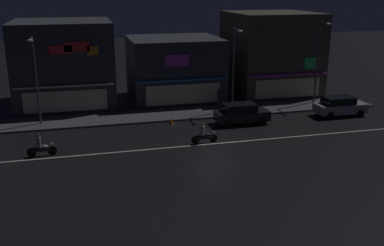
{
  "coord_description": "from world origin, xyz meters",
  "views": [
    {
      "loc": [
        -8.97,
        -28.24,
        10.61
      ],
      "look_at": [
        -1.54,
        0.8,
        1.41
      ],
      "focal_mm": 41.69,
      "sensor_mm": 36.0,
      "label": 1
    }
  ],
  "objects_px": {
    "streetlamp_west": "(35,73)",
    "streetlamp_east": "(319,56)",
    "pedestrian_on_sidewalk": "(219,98)",
    "motorcycle_following": "(41,147)",
    "motorcycle_lead": "(204,135)",
    "streetlamp_mid": "(234,63)",
    "parked_car_near_kerb": "(241,113)",
    "parked_car_trailing": "(340,106)",
    "traffic_cone": "(171,121)"
  },
  "relations": [
    {
      "from": "streetlamp_west",
      "to": "streetlamp_east",
      "type": "distance_m",
      "value": 24.62
    },
    {
      "from": "pedestrian_on_sidewalk",
      "to": "motorcycle_following",
      "type": "height_order",
      "value": "pedestrian_on_sidewalk"
    },
    {
      "from": "streetlamp_west",
      "to": "motorcycle_following",
      "type": "height_order",
      "value": "streetlamp_west"
    },
    {
      "from": "streetlamp_west",
      "to": "motorcycle_lead",
      "type": "distance_m",
      "value": 13.97
    },
    {
      "from": "streetlamp_west",
      "to": "motorcycle_following",
      "type": "bearing_deg",
      "value": -85.89
    },
    {
      "from": "streetlamp_west",
      "to": "streetlamp_mid",
      "type": "distance_m",
      "value": 16.17
    },
    {
      "from": "streetlamp_east",
      "to": "parked_car_near_kerb",
      "type": "bearing_deg",
      "value": -154.78
    },
    {
      "from": "motorcycle_lead",
      "to": "streetlamp_west",
      "type": "bearing_deg",
      "value": 143.33
    },
    {
      "from": "streetlamp_mid",
      "to": "parked_car_near_kerb",
      "type": "height_order",
      "value": "streetlamp_mid"
    },
    {
      "from": "streetlamp_east",
      "to": "motorcycle_lead",
      "type": "distance_m",
      "value": 15.86
    },
    {
      "from": "parked_car_near_kerb",
      "to": "motorcycle_lead",
      "type": "bearing_deg",
      "value": -138.21
    },
    {
      "from": "streetlamp_mid",
      "to": "parked_car_trailing",
      "type": "height_order",
      "value": "streetlamp_mid"
    },
    {
      "from": "pedestrian_on_sidewalk",
      "to": "traffic_cone",
      "type": "distance_m",
      "value": 6.23
    },
    {
      "from": "motorcycle_lead",
      "to": "traffic_cone",
      "type": "bearing_deg",
      "value": 99.59
    },
    {
      "from": "parked_car_near_kerb",
      "to": "traffic_cone",
      "type": "height_order",
      "value": "parked_car_near_kerb"
    },
    {
      "from": "motorcycle_following",
      "to": "traffic_cone",
      "type": "xyz_separation_m",
      "value": [
        9.68,
        4.74,
        -0.36
      ]
    },
    {
      "from": "streetlamp_east",
      "to": "parked_car_trailing",
      "type": "distance_m",
      "value": 5.5
    },
    {
      "from": "streetlamp_west",
      "to": "traffic_cone",
      "type": "distance_m",
      "value": 11.12
    },
    {
      "from": "streetlamp_mid",
      "to": "streetlamp_west",
      "type": "bearing_deg",
      "value": -179.69
    },
    {
      "from": "pedestrian_on_sidewalk",
      "to": "motorcycle_following",
      "type": "xyz_separation_m",
      "value": [
        -14.8,
        -8.22,
        -0.37
      ]
    },
    {
      "from": "streetlamp_east",
      "to": "traffic_cone",
      "type": "height_order",
      "value": "streetlamp_east"
    },
    {
      "from": "streetlamp_west",
      "to": "motorcycle_lead",
      "type": "height_order",
      "value": "streetlamp_west"
    },
    {
      "from": "streetlamp_west",
      "to": "streetlamp_mid",
      "type": "relative_size",
      "value": 0.96
    },
    {
      "from": "streetlamp_east",
      "to": "parked_car_near_kerb",
      "type": "relative_size",
      "value": 1.75
    },
    {
      "from": "motorcycle_lead",
      "to": "motorcycle_following",
      "type": "height_order",
      "value": "same"
    },
    {
      "from": "traffic_cone",
      "to": "parked_car_near_kerb",
      "type": "bearing_deg",
      "value": -13.08
    },
    {
      "from": "pedestrian_on_sidewalk",
      "to": "parked_car_near_kerb",
      "type": "height_order",
      "value": "pedestrian_on_sidewalk"
    },
    {
      "from": "streetlamp_mid",
      "to": "parked_car_near_kerb",
      "type": "bearing_deg",
      "value": -98.77
    },
    {
      "from": "streetlamp_east",
      "to": "motorcycle_lead",
      "type": "bearing_deg",
      "value": -148.82
    },
    {
      "from": "pedestrian_on_sidewalk",
      "to": "motorcycle_lead",
      "type": "relative_size",
      "value": 0.97
    },
    {
      "from": "streetlamp_east",
      "to": "parked_car_trailing",
      "type": "height_order",
      "value": "streetlamp_east"
    },
    {
      "from": "streetlamp_mid",
      "to": "traffic_cone",
      "type": "xyz_separation_m",
      "value": [
        -6.0,
        -2.22,
        -4.09
      ]
    },
    {
      "from": "streetlamp_mid",
      "to": "motorcycle_lead",
      "type": "distance_m",
      "value": 9.4
    },
    {
      "from": "streetlamp_east",
      "to": "parked_car_near_kerb",
      "type": "xyz_separation_m",
      "value": [
        -8.97,
        -4.22,
        -3.68
      ]
    },
    {
      "from": "parked_car_trailing",
      "to": "streetlamp_west",
      "type": "bearing_deg",
      "value": 172.46
    },
    {
      "from": "motorcycle_following",
      "to": "traffic_cone",
      "type": "relative_size",
      "value": 3.45
    },
    {
      "from": "streetlamp_mid",
      "to": "parked_car_near_kerb",
      "type": "relative_size",
      "value": 1.67
    },
    {
      "from": "streetlamp_west",
      "to": "parked_car_near_kerb",
      "type": "bearing_deg",
      "value": -12.27
    },
    {
      "from": "motorcycle_lead",
      "to": "traffic_cone",
      "type": "distance_m",
      "value": 5.17
    },
    {
      "from": "traffic_cone",
      "to": "parked_car_trailing",
      "type": "bearing_deg",
      "value": -4.46
    },
    {
      "from": "parked_car_near_kerb",
      "to": "parked_car_trailing",
      "type": "xyz_separation_m",
      "value": [
        8.97,
        0.14,
        0.0
      ]
    },
    {
      "from": "streetlamp_west",
      "to": "parked_car_trailing",
      "type": "relative_size",
      "value": 1.6
    },
    {
      "from": "streetlamp_west",
      "to": "streetlamp_mid",
      "type": "height_order",
      "value": "streetlamp_mid"
    },
    {
      "from": "parked_car_near_kerb",
      "to": "traffic_cone",
      "type": "distance_m",
      "value": 5.63
    },
    {
      "from": "pedestrian_on_sidewalk",
      "to": "parked_car_near_kerb",
      "type": "relative_size",
      "value": 0.43
    },
    {
      "from": "pedestrian_on_sidewalk",
      "to": "motorcycle_following",
      "type": "bearing_deg",
      "value": 162.85
    },
    {
      "from": "streetlamp_mid",
      "to": "traffic_cone",
      "type": "height_order",
      "value": "streetlamp_mid"
    },
    {
      "from": "parked_car_near_kerb",
      "to": "parked_car_trailing",
      "type": "relative_size",
      "value": 1.0
    },
    {
      "from": "streetlamp_east",
      "to": "parked_car_near_kerb",
      "type": "distance_m",
      "value": 10.58
    },
    {
      "from": "streetlamp_mid",
      "to": "streetlamp_east",
      "type": "bearing_deg",
      "value": 4.99
    }
  ]
}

